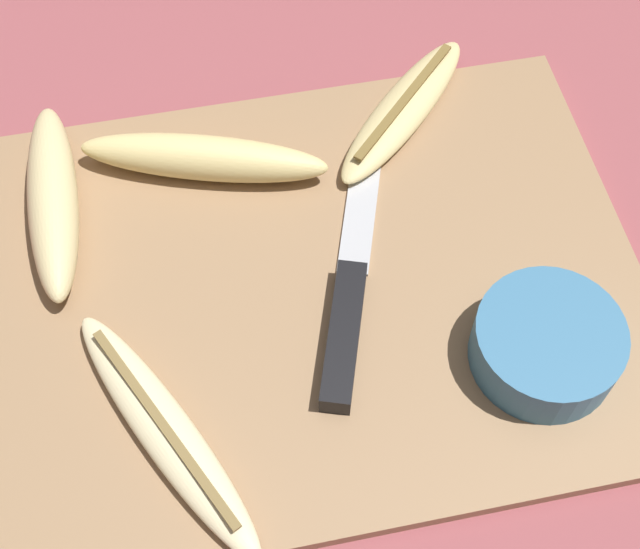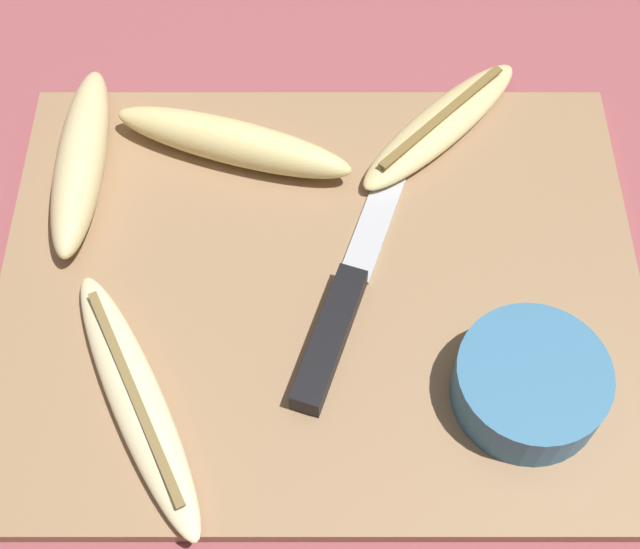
% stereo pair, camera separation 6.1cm
% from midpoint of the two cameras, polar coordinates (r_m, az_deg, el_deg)
% --- Properties ---
extents(ground_plane, '(4.00, 4.00, 0.00)m').
position_cam_midpoint_polar(ground_plane, '(0.62, 2.77, -1.27)').
color(ground_plane, '#93474C').
extents(cutting_board, '(0.44, 0.35, 0.01)m').
position_cam_midpoint_polar(cutting_board, '(0.62, 2.79, -1.00)').
color(cutting_board, '#997551').
rests_on(cutting_board, ground_plane).
extents(knife, '(0.09, 0.21, 0.02)m').
position_cam_midpoint_polar(knife, '(0.59, 4.09, -2.96)').
color(knife, black).
rests_on(knife, cutting_board).
extents(banana_mellow_near, '(0.04, 0.17, 0.03)m').
position_cam_midpoint_polar(banana_mellow_near, '(0.67, -12.60, 6.96)').
color(banana_mellow_near, beige).
rests_on(banana_mellow_near, cutting_board).
extents(banana_spotted_left, '(0.14, 0.15, 0.02)m').
position_cam_midpoint_polar(banana_spotted_left, '(0.69, 10.23, 9.25)').
color(banana_spotted_left, '#DBC684').
rests_on(banana_spotted_left, cutting_board).
extents(banana_golden_short, '(0.18, 0.09, 0.03)m').
position_cam_midpoint_polar(banana_golden_short, '(0.66, -3.04, 8.26)').
color(banana_golden_short, '#EDD689').
rests_on(banana_golden_short, cutting_board).
extents(banana_cream_curved, '(0.12, 0.19, 0.02)m').
position_cam_midpoint_polar(banana_cream_curved, '(0.57, -8.67, -8.21)').
color(banana_cream_curved, beige).
rests_on(banana_cream_curved, cutting_board).
extents(prep_bowl, '(0.10, 0.10, 0.04)m').
position_cam_midpoint_polar(prep_bowl, '(0.58, 16.25, -6.95)').
color(prep_bowl, teal).
rests_on(prep_bowl, cutting_board).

